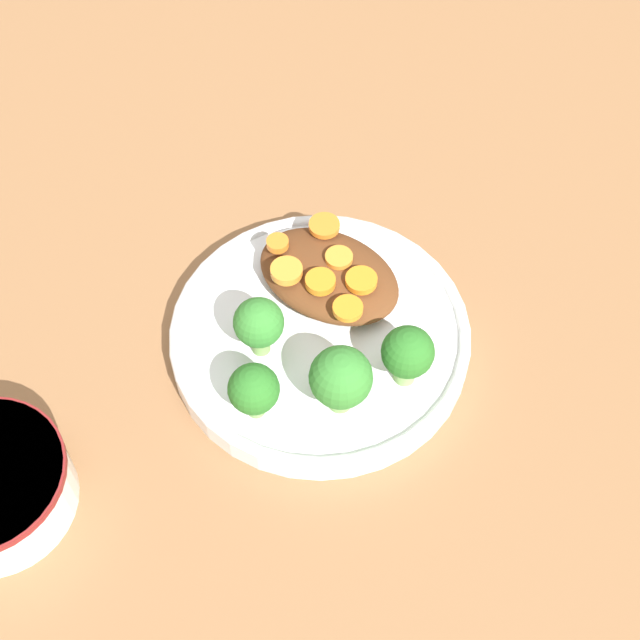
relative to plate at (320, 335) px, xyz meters
name	(u,v)px	position (x,y,z in m)	size (l,w,h in m)	color
ground_plane	(320,344)	(0.00, 0.00, -0.01)	(4.00, 4.00, 0.00)	#8C603D
plate	(320,335)	(0.00, 0.00, 0.00)	(0.24, 0.24, 0.03)	white
stew_mound	(329,275)	(-0.02, 0.04, 0.02)	(0.12, 0.09, 0.03)	#5B3319
broccoli_floret_0	(341,379)	(0.05, -0.05, 0.04)	(0.05, 0.05, 0.06)	#759E51
broccoli_floret_1	(405,357)	(0.08, 0.00, 0.04)	(0.04, 0.04, 0.06)	#7FA85B
broccoli_floret_2	(249,387)	(0.00, -0.09, 0.04)	(0.04, 0.04, 0.05)	#759E51
broccoli_floret_3	(259,324)	(-0.03, -0.04, 0.04)	(0.04, 0.04, 0.06)	#759E51
carrot_slice_0	(361,280)	(0.01, 0.04, 0.04)	(0.03, 0.03, 0.01)	orange
carrot_slice_1	(348,308)	(0.02, 0.01, 0.04)	(0.02, 0.02, 0.01)	orange
carrot_slice_2	(339,258)	(-0.02, 0.05, 0.04)	(0.02, 0.02, 0.00)	orange
carrot_slice_3	(278,243)	(-0.06, 0.04, 0.04)	(0.02, 0.02, 0.01)	orange
carrot_slice_4	(324,226)	(-0.04, 0.07, 0.04)	(0.03, 0.03, 0.00)	orange
carrot_slice_5	(287,271)	(-0.04, 0.02, 0.04)	(0.03, 0.03, 0.01)	orange
carrot_slice_6	(320,282)	(-0.01, 0.02, 0.04)	(0.02, 0.02, 0.01)	orange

